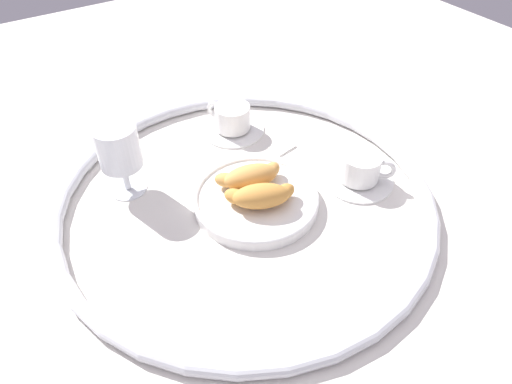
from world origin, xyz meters
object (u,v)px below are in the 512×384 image
Objects in this scene: croissant_small at (250,176)px; juice_glass_left at (119,150)px; coffee_cup_far at (360,170)px; pastry_plate at (256,199)px; croissant_large at (261,196)px; coffee_cup_near at (232,120)px; sugar_packet at (283,147)px.

juice_glass_left is at bearing 144.05° from croissant_small.
croissant_small is at bearing 156.94° from coffee_cup_far.
coffee_cup_far is (0.20, -0.05, 0.01)m from pastry_plate.
croissant_small reaches higher than pastry_plate.
croissant_large reaches higher than coffee_cup_near.
juice_glass_left is at bearing 137.37° from pastry_plate.
croissant_small is at bearing -35.95° from juice_glass_left.
coffee_cup_near is (0.09, 0.25, -0.02)m from croissant_large.
juice_glass_left is at bearing 160.19° from sugar_packet.
croissant_small is 0.98× the size of coffee_cup_far.
croissant_large is 0.91× the size of coffee_cup_near.
croissant_small is 0.16m from sugar_packet.
croissant_large is 0.21m from coffee_cup_far.
juice_glass_left reaches higher than croissant_large.
sugar_packet is at bearing 110.86° from coffee_cup_far.
croissant_small reaches higher than coffee_cup_far.
coffee_cup_far is at bearing -67.01° from coffee_cup_near.
croissant_large is 0.20m from sugar_packet.
croissant_small is 0.95× the size of juice_glass_left.
coffee_cup_far is 0.18m from sugar_packet.
croissant_small reaches higher than coffee_cup_near.
croissant_large is at bearing -47.31° from juice_glass_left.
juice_glass_left is 2.80× the size of sugar_packet.
pastry_plate is 0.04m from croissant_large.
pastry_plate is 1.67× the size of coffee_cup_near.
juice_glass_left is (-0.17, 0.19, 0.05)m from croissant_large.
juice_glass_left is at bearing 132.69° from croissant_large.
juice_glass_left is (-0.38, 0.22, 0.07)m from coffee_cup_far.
croissant_small is 0.21m from coffee_cup_near.
juice_glass_left is (-0.18, 0.17, 0.08)m from pastry_plate.
coffee_cup_far is at bearing -14.68° from pastry_plate.
sugar_packet is (0.14, 0.14, -0.04)m from croissant_large.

